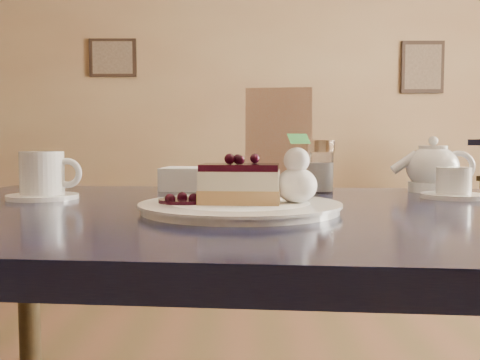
{
  "coord_description": "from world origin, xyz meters",
  "views": [
    {
      "loc": [
        -0.13,
        -0.79,
        0.8
      ],
      "look_at": [
        -0.13,
        -0.1,
        0.75
      ],
      "focal_mm": 40.0,
      "sensor_mm": 36.0,
      "label": 1
    }
  ],
  "objects_px": {
    "dessert_plate": "(240,207)",
    "tea_set": "(436,172)",
    "main_table": "(243,256)",
    "cheesecake_slice": "(240,184)",
    "coffee_set": "(44,178)"
  },
  "relations": [
    {
      "from": "dessert_plate",
      "to": "tea_set",
      "type": "relative_size",
      "value": 1.2
    },
    {
      "from": "main_table",
      "to": "cheesecake_slice",
      "type": "height_order",
      "value": "cheesecake_slice"
    },
    {
      "from": "main_table",
      "to": "dessert_plate",
      "type": "xyz_separation_m",
      "value": [
        -0.0,
        -0.05,
        0.08
      ]
    },
    {
      "from": "cheesecake_slice",
      "to": "tea_set",
      "type": "xyz_separation_m",
      "value": [
        0.38,
        0.29,
        0.0
      ]
    },
    {
      "from": "main_table",
      "to": "cheesecake_slice",
      "type": "relative_size",
      "value": 9.97
    },
    {
      "from": "cheesecake_slice",
      "to": "tea_set",
      "type": "bearing_deg",
      "value": 41.92
    },
    {
      "from": "main_table",
      "to": "dessert_plate",
      "type": "height_order",
      "value": "dessert_plate"
    },
    {
      "from": "main_table",
      "to": "coffee_set",
      "type": "height_order",
      "value": "coffee_set"
    },
    {
      "from": "main_table",
      "to": "cheesecake_slice",
      "type": "distance_m",
      "value": 0.12
    },
    {
      "from": "dessert_plate",
      "to": "tea_set",
      "type": "bearing_deg",
      "value": 36.85
    },
    {
      "from": "main_table",
      "to": "dessert_plate",
      "type": "relative_size",
      "value": 4.23
    },
    {
      "from": "cheesecake_slice",
      "to": "tea_set",
      "type": "height_order",
      "value": "tea_set"
    },
    {
      "from": "dessert_plate",
      "to": "cheesecake_slice",
      "type": "relative_size",
      "value": 2.35
    },
    {
      "from": "cheesecake_slice",
      "to": "coffee_set",
      "type": "bearing_deg",
      "value": 158.64
    },
    {
      "from": "coffee_set",
      "to": "tea_set",
      "type": "xyz_separation_m",
      "value": [
        0.72,
        0.12,
        0.0
      ]
    }
  ]
}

